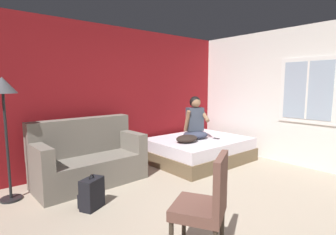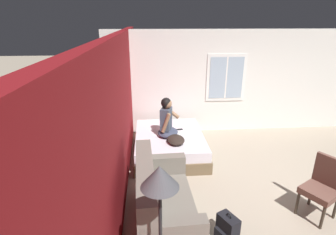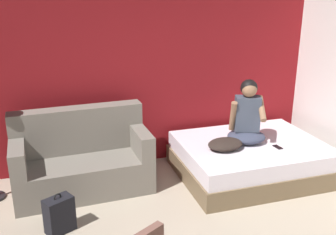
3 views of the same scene
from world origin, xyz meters
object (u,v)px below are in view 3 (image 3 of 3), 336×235
backpack (59,215)px  cell_phone (278,147)px  bed (250,159)px  person_seated (247,117)px  couch (82,160)px  throw_pillow (225,144)px

backpack → cell_phone: (2.87, 0.33, 0.29)m
backpack → cell_phone: cell_phone is taller
bed → person_seated: (-0.06, 0.06, 0.60)m
couch → cell_phone: size_ratio=12.01×
backpack → throw_pillow: size_ratio=0.95×
bed → backpack: 2.69m
bed → cell_phone: 0.44m
bed → cell_phone: cell_phone is taller
couch → person_seated: 2.27m
cell_phone → backpack: bearing=1.0°
couch → throw_pillow: size_ratio=3.60×
person_seated → throw_pillow: 0.51m
bed → throw_pillow: (-0.45, -0.10, 0.31)m
backpack → throw_pillow: (2.18, 0.49, 0.36)m
backpack → throw_pillow: 2.26m
couch → cell_phone: 2.59m
backpack → cell_phone: bearing=6.5°
person_seated → couch: bearing=173.5°
person_seated → cell_phone: person_seated is taller
bed → person_seated: bearing=136.9°
couch → throw_pillow: 1.88m
person_seated → backpack: size_ratio=1.91×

